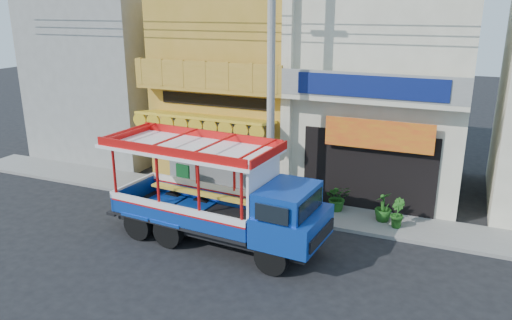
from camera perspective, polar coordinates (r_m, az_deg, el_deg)
The scene contains 12 objects.
ground at distance 14.45m, azimuth 0.42°, elevation -11.79°, with size 90.00×90.00×0.00m, color black.
sidewalk at distance 17.81m, azimuth 5.43°, elevation -5.81°, with size 30.00×2.00×0.12m, color slate.
shophouse_left at distance 21.72m, azimuth -1.18°, elevation 9.58°, with size 6.00×7.50×8.24m.
shophouse_right at distance 20.04m, azimuth 14.83°, elevation 8.36°, with size 6.00×6.75×8.24m.
party_pilaster at distance 17.77m, azimuth 3.55°, elevation 7.46°, with size 0.35×0.30×8.00m, color beige.
filler_building_left at distance 25.46m, azimuth -15.85°, elevation 9.38°, with size 6.00×6.00×7.60m, color gray.
utility_pole at distance 16.13m, azimuth 2.23°, elevation 10.19°, with size 28.00×0.26×9.00m.
songthaew_truck at distance 14.82m, azimuth -3.04°, elevation -4.40°, with size 7.07×2.75×3.23m.
green_sign at distance 19.76m, azimuth -8.33°, elevation -2.08°, with size 0.64×0.38×0.98m.
potted_plant_a at distance 17.69m, azimuth 9.33°, elevation -4.24°, with size 0.86×0.75×0.96m, color #1E5217.
potted_plant_b at distance 16.83m, azimuth 15.79°, elevation -5.85°, with size 0.52×0.42×0.95m, color #1E5217.
potted_plant_c at distance 17.16m, azimuth 14.37°, elevation -5.19°, with size 0.56×0.56×1.01m, color #1E5217.
Camera 1 is at (4.87, -11.65, 7.03)m, focal length 35.00 mm.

